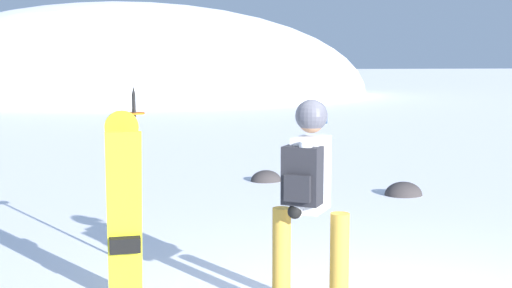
{
  "coord_description": "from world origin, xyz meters",
  "views": [
    {
      "loc": [
        -1.95,
        -4.4,
        2.01
      ],
      "look_at": [
        -0.16,
        3.54,
        1.0
      ],
      "focal_mm": 47.35,
      "sensor_mm": 36.0,
      "label": 1
    }
  ],
  "objects_px": {
    "rock_dark": "(266,181)",
    "piste_marker_near": "(135,165)",
    "snowboarder_main": "(309,202)",
    "rock_small": "(403,195)",
    "spare_snowboard": "(124,209)"
  },
  "relations": [
    {
      "from": "spare_snowboard",
      "to": "rock_small",
      "type": "relative_size",
      "value": 2.81
    },
    {
      "from": "rock_dark",
      "to": "rock_small",
      "type": "distance_m",
      "value": 2.37
    },
    {
      "from": "snowboarder_main",
      "to": "piste_marker_near",
      "type": "height_order",
      "value": "piste_marker_near"
    },
    {
      "from": "snowboarder_main",
      "to": "rock_small",
      "type": "height_order",
      "value": "snowboarder_main"
    },
    {
      "from": "rock_small",
      "to": "rock_dark",
      "type": "bearing_deg",
      "value": 137.19
    },
    {
      "from": "snowboarder_main",
      "to": "rock_dark",
      "type": "relative_size",
      "value": 3.3
    },
    {
      "from": "piste_marker_near",
      "to": "rock_small",
      "type": "relative_size",
      "value": 3.09
    },
    {
      "from": "rock_dark",
      "to": "piste_marker_near",
      "type": "bearing_deg",
      "value": -118.25
    },
    {
      "from": "snowboarder_main",
      "to": "rock_small",
      "type": "distance_m",
      "value": 5.24
    },
    {
      "from": "snowboarder_main",
      "to": "rock_small",
      "type": "bearing_deg",
      "value": 56.79
    },
    {
      "from": "spare_snowboard",
      "to": "piste_marker_near",
      "type": "height_order",
      "value": "piste_marker_near"
    },
    {
      "from": "piste_marker_near",
      "to": "rock_dark",
      "type": "height_order",
      "value": "piste_marker_near"
    },
    {
      "from": "piste_marker_near",
      "to": "rock_dark",
      "type": "bearing_deg",
      "value": 61.75
    },
    {
      "from": "piste_marker_near",
      "to": "rock_small",
      "type": "height_order",
      "value": "piste_marker_near"
    },
    {
      "from": "piste_marker_near",
      "to": "spare_snowboard",
      "type": "bearing_deg",
      "value": -97.86
    }
  ]
}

